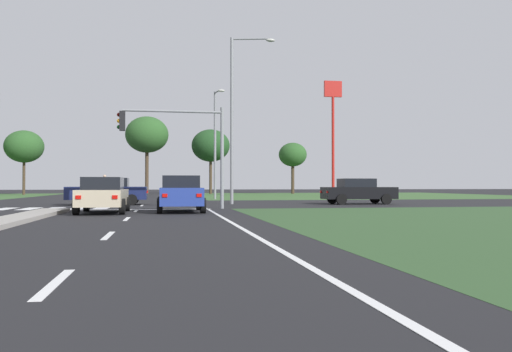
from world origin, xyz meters
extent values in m
plane|color=black|center=(0.00, 30.00, 0.00)|extent=(200.00, 200.00, 0.00)
cube|color=#385B2D|center=(25.50, 54.50, 0.00)|extent=(35.00, 35.00, 0.01)
cube|color=gray|center=(0.00, 55.00, 0.07)|extent=(1.20, 36.00, 0.14)
cube|color=silver|center=(3.50, 4.00, 0.01)|extent=(0.14, 2.00, 0.01)
cube|color=silver|center=(3.50, 10.00, 0.01)|extent=(0.14, 2.00, 0.01)
cube|color=silver|center=(3.50, 16.00, 0.01)|extent=(0.14, 2.00, 0.01)
cube|color=silver|center=(3.50, 22.00, 0.01)|extent=(0.14, 2.00, 0.01)
cube|color=silver|center=(3.50, 28.00, 0.01)|extent=(0.14, 2.00, 0.01)
cube|color=silver|center=(6.85, 12.00, 0.01)|extent=(0.14, 24.00, 0.01)
cube|color=silver|center=(3.80, 23.00, 0.01)|extent=(6.40, 0.50, 0.01)
cube|color=silver|center=(-2.95, 24.80, 0.01)|extent=(0.70, 2.80, 0.01)
cube|color=silver|center=(-1.80, 24.80, 0.01)|extent=(0.70, 2.80, 0.01)
cube|color=silver|center=(-0.65, 24.80, 0.01)|extent=(0.70, 2.80, 0.01)
cube|color=silver|center=(0.50, 24.80, 0.01)|extent=(0.70, 2.80, 0.01)
cube|color=silver|center=(1.65, 24.80, 0.01)|extent=(0.70, 2.80, 0.01)
cube|color=navy|center=(5.47, 20.67, 0.69)|extent=(1.78, 4.41, 0.74)
cube|color=black|center=(5.47, 20.52, 1.32)|extent=(1.57, 2.03, 0.52)
cube|color=red|center=(4.79, 18.45, 0.76)|extent=(0.20, 0.04, 0.14)
cube|color=red|center=(6.15, 18.45, 0.76)|extent=(0.20, 0.04, 0.14)
cylinder|color=black|center=(4.58, 22.08, 0.32)|extent=(0.22, 0.64, 0.64)
cylinder|color=black|center=(6.36, 22.08, 0.32)|extent=(0.22, 0.64, 0.64)
cylinder|color=black|center=(4.58, 19.26, 0.32)|extent=(0.22, 0.64, 0.64)
cylinder|color=black|center=(6.36, 19.26, 0.32)|extent=(0.22, 0.64, 0.64)
cube|color=#161E47|center=(1.44, 29.37, 0.70)|extent=(4.60, 1.83, 0.75)
cube|color=black|center=(1.59, 29.37, 1.33)|extent=(2.11, 1.61, 0.52)
cube|color=red|center=(3.75, 28.68, 0.77)|extent=(0.04, 0.20, 0.14)
cube|color=red|center=(3.75, 30.06, 0.77)|extent=(0.04, 0.20, 0.14)
cylinder|color=black|center=(-0.04, 28.46, 0.32)|extent=(0.64, 0.22, 0.64)
cylinder|color=black|center=(-0.04, 30.28, 0.32)|extent=(0.64, 0.22, 0.64)
cylinder|color=black|center=(2.91, 28.46, 0.32)|extent=(0.64, 0.22, 0.64)
cylinder|color=black|center=(2.91, 30.28, 0.32)|extent=(0.64, 0.22, 0.64)
cube|color=black|center=(16.53, 28.02, 0.68)|extent=(4.41, 1.73, 0.72)
cube|color=black|center=(16.38, 28.02, 1.30)|extent=(2.03, 1.52, 0.52)
cube|color=red|center=(14.31, 28.68, 0.75)|extent=(0.04, 0.20, 0.14)
cube|color=red|center=(14.31, 27.36, 0.75)|extent=(0.04, 0.20, 0.14)
cylinder|color=black|center=(17.95, 28.88, 0.32)|extent=(0.64, 0.22, 0.64)
cylinder|color=black|center=(17.95, 27.15, 0.32)|extent=(0.64, 0.22, 0.64)
cylinder|color=black|center=(15.12, 28.88, 0.32)|extent=(0.64, 0.22, 0.64)
cylinder|color=black|center=(15.12, 27.15, 0.32)|extent=(0.64, 0.22, 0.64)
cube|color=#BCAD8E|center=(2.24, 20.22, 0.65)|extent=(1.76, 4.39, 0.66)
cube|color=black|center=(2.24, 20.07, 1.24)|extent=(1.55, 2.02, 0.52)
cube|color=red|center=(1.57, 18.00, 0.72)|extent=(0.20, 0.04, 0.14)
cube|color=red|center=(2.91, 18.00, 0.72)|extent=(0.20, 0.04, 0.14)
cylinder|color=black|center=(1.36, 21.62, 0.32)|extent=(0.22, 0.64, 0.64)
cylinder|color=black|center=(3.12, 21.62, 0.32)|extent=(0.22, 0.64, 0.64)
cylinder|color=black|center=(1.36, 18.81, 0.32)|extent=(0.22, 0.64, 0.64)
cylinder|color=black|center=(3.12, 18.81, 0.32)|extent=(0.22, 0.64, 0.64)
cylinder|color=gray|center=(7.60, 23.40, 2.53)|extent=(0.18, 0.18, 5.05)
cylinder|color=gray|center=(5.18, 23.40, 4.80)|extent=(4.85, 0.12, 0.12)
cube|color=black|center=(2.75, 23.40, 4.28)|extent=(0.26, 0.32, 0.95)
sphere|color=#360503|center=(2.59, 23.40, 4.58)|extent=(0.20, 0.20, 0.20)
sphere|color=orange|center=(2.59, 23.40, 4.28)|extent=(0.20, 0.20, 0.20)
sphere|color=black|center=(2.59, 23.40, 3.98)|extent=(0.20, 0.20, 0.20)
cylinder|color=gray|center=(8.84, 29.36, 5.14)|extent=(0.20, 0.20, 10.28)
cylinder|color=gray|center=(10.01, 29.10, 10.18)|extent=(2.35, 0.63, 0.10)
ellipsoid|color=#B2B2A8|center=(11.17, 28.83, 10.08)|extent=(0.56, 0.28, 0.20)
cylinder|color=gray|center=(8.84, 40.36, 4.44)|extent=(0.20, 0.20, 8.87)
cylinder|color=gray|center=(9.02, 39.56, 8.77)|extent=(0.44, 1.63, 0.10)
ellipsoid|color=#B2B2A8|center=(9.19, 38.75, 8.67)|extent=(0.56, 0.28, 0.20)
cylinder|color=#335184|center=(-0.11, 42.00, 0.54)|extent=(0.16, 0.16, 0.80)
cylinder|color=#232833|center=(-0.11, 42.00, 1.36)|extent=(0.34, 0.34, 0.84)
sphere|color=tan|center=(-0.11, 42.00, 1.90)|extent=(0.24, 0.24, 0.24)
cylinder|color=red|center=(21.39, 47.72, 5.00)|extent=(0.28, 0.28, 10.01)
cube|color=red|center=(21.39, 47.72, 10.81)|extent=(1.80, 0.30, 1.60)
torus|color=yellow|center=(20.99, 47.89, 10.81)|extent=(0.96, 0.16, 0.96)
torus|color=yellow|center=(21.78, 47.89, 10.81)|extent=(0.96, 0.16, 0.96)
cylinder|color=#423323|center=(-11.59, 62.82, 2.23)|extent=(0.31, 0.31, 4.47)
ellipsoid|color=#285123|center=(-11.59, 62.82, 5.70)|extent=(4.47, 4.47, 3.80)
cylinder|color=#423323|center=(2.56, 63.91, 2.99)|extent=(0.43, 0.43, 5.98)
ellipsoid|color=#285123|center=(2.56, 63.91, 7.44)|extent=(5.31, 5.31, 4.52)
cylinder|color=#423323|center=(10.67, 65.90, 2.48)|extent=(0.38, 0.38, 4.95)
ellipsoid|color=#1E421E|center=(10.67, 65.90, 6.32)|extent=(4.99, 4.99, 4.24)
cylinder|color=#423323|center=(21.53, 65.12, 2.09)|extent=(0.42, 0.42, 4.18)
ellipsoid|color=#285123|center=(21.53, 65.12, 5.20)|extent=(3.73, 3.73, 3.17)
camera|label=1|loc=(4.80, -2.62, 1.19)|focal=36.81mm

